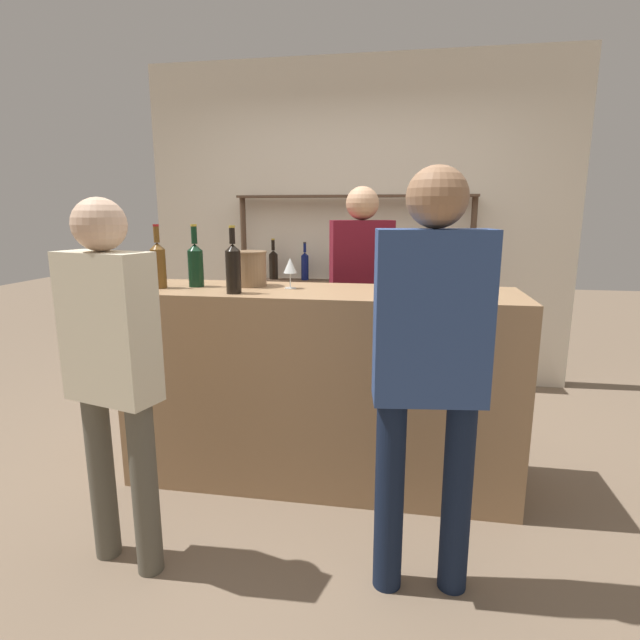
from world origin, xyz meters
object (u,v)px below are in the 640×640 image
at_px(counter_bottle_0, 233,267).
at_px(ice_bucket, 250,269).
at_px(counter_bottle_1, 158,264).
at_px(counter_bottle_2, 196,263).
at_px(server_behind_counter, 361,289).
at_px(wine_glass, 290,266).
at_px(customer_right, 430,355).
at_px(customer_left, 112,359).

relative_size(counter_bottle_0, ice_bucket, 1.76).
bearing_deg(counter_bottle_1, ice_bucket, 19.11).
xyz_separation_m(counter_bottle_2, ice_bucket, (0.29, 0.08, -0.03)).
bearing_deg(server_behind_counter, wine_glass, -41.03).
bearing_deg(ice_bucket, customer_right, -42.42).
bearing_deg(counter_bottle_0, ice_bucket, 89.41).
height_order(counter_bottle_0, customer_left, customer_left).
bearing_deg(wine_glass, customer_left, -120.53).
height_order(counter_bottle_0, server_behind_counter, server_behind_counter).
height_order(wine_glass, customer_right, customer_right).
relative_size(counter_bottle_1, counter_bottle_2, 1.00).
height_order(wine_glass, customer_left, customer_left).
height_order(ice_bucket, customer_right, customer_right).
xyz_separation_m(customer_right, server_behind_counter, (-0.40, 1.56, 0.01)).
distance_m(counter_bottle_2, customer_left, 0.93).
xyz_separation_m(counter_bottle_1, customer_right, (1.44, -0.72, -0.24)).
xyz_separation_m(counter_bottle_1, wine_glass, (0.72, 0.11, -0.01)).
bearing_deg(customer_left, counter_bottle_0, -7.28).
distance_m(counter_bottle_1, customer_right, 1.63).
bearing_deg(server_behind_counter, customer_left, -44.61).
bearing_deg(counter_bottle_1, wine_glass, 8.51).
xyz_separation_m(counter_bottle_0, customer_left, (-0.28, -0.69, -0.30)).
bearing_deg(wine_glass, ice_bucket, 167.20).
bearing_deg(customer_left, wine_glass, -15.43).
bearing_deg(server_behind_counter, customer_right, -2.44).
bearing_deg(customer_right, counter_bottle_2, 50.20).
xyz_separation_m(customer_left, server_behind_counter, (0.86, 1.63, 0.07)).
distance_m(ice_bucket, server_behind_counter, 0.90).
distance_m(counter_bottle_0, customer_left, 0.80).
xyz_separation_m(counter_bottle_0, counter_bottle_2, (-0.29, 0.20, -0.01)).
relative_size(ice_bucket, customer_left, 0.13).
xyz_separation_m(counter_bottle_0, counter_bottle_1, (-0.47, 0.11, -0.00)).
relative_size(counter_bottle_1, ice_bucket, 1.76).
xyz_separation_m(counter_bottle_0, customer_right, (0.97, -0.62, -0.24)).
xyz_separation_m(counter_bottle_2, customer_left, (0.01, -0.88, -0.30)).
distance_m(counter_bottle_1, server_behind_counter, 1.36).
bearing_deg(customer_left, counter_bottle_2, 15.64).
relative_size(wine_glass, ice_bucket, 0.85).
xyz_separation_m(wine_glass, server_behind_counter, (0.33, 0.73, -0.22)).
xyz_separation_m(wine_glass, ice_bucket, (-0.25, 0.06, -0.02)).
bearing_deg(counter_bottle_2, ice_bucket, 14.40).
height_order(customer_right, server_behind_counter, server_behind_counter).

